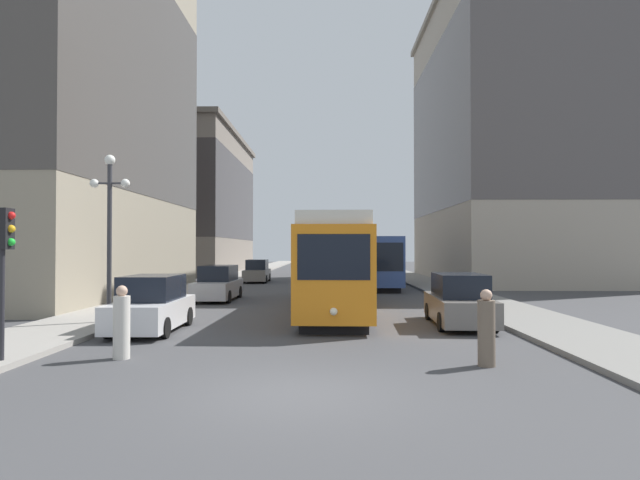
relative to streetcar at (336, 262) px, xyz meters
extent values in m
plane|color=#424244|center=(-0.91, -13.26, -2.10)|extent=(200.00, 200.00, 0.00)
cube|color=gray|center=(-9.02, 26.74, -2.03)|extent=(3.28, 120.00, 0.15)
cube|color=gray|center=(7.21, 26.74, -2.03)|extent=(3.28, 120.00, 0.15)
cube|color=black|center=(0.00, 0.01, -1.93)|extent=(2.49, 13.17, 0.35)
cube|color=orange|center=(0.00, 0.01, -0.20)|extent=(2.90, 14.32, 3.10)
cube|color=black|center=(0.00, 0.01, 0.50)|extent=(2.92, 13.75, 1.08)
cube|color=silver|center=(0.00, 0.01, 1.57)|extent=(2.69, 14.03, 0.44)
cube|color=black|center=(-0.15, -7.10, 0.34)|extent=(2.21, 0.13, 1.40)
sphere|color=#F2EACC|center=(-0.15, -7.17, -1.30)|extent=(0.24, 0.24, 0.24)
cube|color=black|center=(2.86, 14.28, -1.93)|extent=(2.42, 11.05, 0.35)
cube|color=#334C8C|center=(2.86, 14.28, -0.20)|extent=(2.83, 12.02, 3.10)
cube|color=black|center=(2.86, 14.28, 0.34)|extent=(2.85, 11.54, 1.30)
cube|color=black|center=(3.00, 8.32, 0.11)|extent=(2.31, 0.13, 1.71)
cylinder|color=black|center=(-6.95, 2.86, -1.78)|extent=(0.19, 0.64, 0.64)
cylinder|color=black|center=(-6.91, 5.82, -1.78)|extent=(0.19, 0.64, 0.64)
cylinder|color=black|center=(-5.24, 2.84, -1.78)|extent=(0.19, 0.64, 0.64)
cylinder|color=black|center=(-5.20, 5.80, -1.78)|extent=(0.19, 0.64, 0.64)
cube|color=#B2B2B7|center=(-6.08, 4.33, -1.50)|extent=(1.86, 4.80, 0.84)
cube|color=black|center=(-6.08, 4.45, -0.68)|extent=(1.62, 2.65, 0.80)
cylinder|color=black|center=(-6.91, 17.87, -1.78)|extent=(0.19, 0.64, 0.64)
cylinder|color=black|center=(-6.96, 20.70, -1.78)|extent=(0.19, 0.64, 0.64)
cylinder|color=black|center=(-5.20, 17.90, -1.78)|extent=(0.19, 0.64, 0.64)
cylinder|color=black|center=(-5.25, 20.73, -1.78)|extent=(0.19, 0.64, 0.64)
cube|color=slate|center=(-6.08, 19.30, -1.50)|extent=(1.88, 4.60, 0.84)
cube|color=black|center=(-6.08, 19.41, -0.68)|extent=(1.63, 2.54, 0.80)
cylinder|color=black|center=(5.19, -3.10, -1.78)|extent=(0.21, 0.65, 0.64)
cylinder|color=black|center=(5.06, -5.99, -1.78)|extent=(0.21, 0.65, 0.64)
cylinder|color=black|center=(3.48, -3.02, -1.78)|extent=(0.21, 0.65, 0.64)
cylinder|color=black|center=(3.35, -5.91, -1.78)|extent=(0.21, 0.65, 0.64)
cube|color=slate|center=(4.27, -4.50, -1.50)|extent=(2.01, 4.75, 0.84)
cube|color=black|center=(4.26, -4.62, -0.68)|extent=(1.70, 2.64, 0.80)
cylinder|color=black|center=(-6.92, -7.36, -1.78)|extent=(0.19, 0.64, 0.64)
cylinder|color=black|center=(-6.95, -4.64, -1.78)|extent=(0.19, 0.64, 0.64)
cylinder|color=black|center=(-5.21, -7.34, -1.78)|extent=(0.19, 0.64, 0.64)
cylinder|color=black|center=(-5.24, -4.61, -1.78)|extent=(0.19, 0.64, 0.64)
cube|color=silver|center=(-6.08, -5.99, -1.50)|extent=(1.85, 4.41, 0.84)
cube|color=black|center=(-6.08, -5.88, -0.68)|extent=(1.61, 2.43, 0.80)
cylinder|color=beige|center=(-5.38, -10.24, -1.33)|extent=(0.40, 0.40, 1.53)
sphere|color=tan|center=(-5.38, -10.24, -0.44)|extent=(0.27, 0.27, 0.27)
cylinder|color=#6B5B4C|center=(3.32, -10.90, -1.35)|extent=(0.39, 0.39, 1.51)
sphere|color=tan|center=(3.32, -10.90, -0.47)|extent=(0.27, 0.27, 0.27)
cylinder|color=#232328|center=(-7.78, -11.15, -0.21)|extent=(0.12, 0.12, 3.48)
cube|color=black|center=(-7.78, -11.15, 1.05)|extent=(0.36, 0.36, 0.95)
sphere|color=red|center=(-7.58, -11.15, 1.36)|extent=(0.18, 0.18, 0.18)
sphere|color=gold|center=(-7.58, -11.15, 1.05)|extent=(0.18, 0.18, 0.18)
sphere|color=green|center=(-7.58, -11.15, 0.75)|extent=(0.18, 0.18, 0.18)
cylinder|color=#333338|center=(-7.98, -4.79, 0.80)|extent=(0.16, 0.16, 5.50)
sphere|color=white|center=(-7.98, -4.79, 3.71)|extent=(0.36, 0.36, 0.36)
sphere|color=white|center=(-8.53, -4.79, 2.89)|extent=(0.31, 0.31, 0.31)
sphere|color=white|center=(-7.43, -4.79, 2.89)|extent=(0.31, 0.31, 0.31)
cube|color=#333338|center=(-7.98, -4.79, 2.89)|extent=(1.10, 0.06, 0.06)
cube|color=gray|center=(-18.03, 7.24, 9.31)|extent=(14.75, 21.06, 22.82)
cube|color=#494440|center=(-18.03, 7.24, 10.45)|extent=(14.79, 21.10, 13.69)
cube|color=slate|center=(-18.15, 36.70, 5.49)|extent=(14.98, 23.83, 15.18)
cube|color=#3D3838|center=(-18.15, 36.70, 6.25)|extent=(15.02, 23.87, 9.11)
cube|color=#685F56|center=(-18.15, 36.70, 13.33)|extent=(15.58, 24.43, 0.50)
cube|color=#A89E8E|center=(16.14, 21.99, 9.59)|extent=(14.59, 22.44, 23.38)
cube|color=#544F4E|center=(16.14, 21.99, 10.76)|extent=(14.63, 22.48, 14.03)
cube|color=gray|center=(16.14, 21.99, 21.53)|extent=(15.19, 23.04, 0.50)
camera|label=1|loc=(-0.30, -23.08, 0.59)|focal=29.58mm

